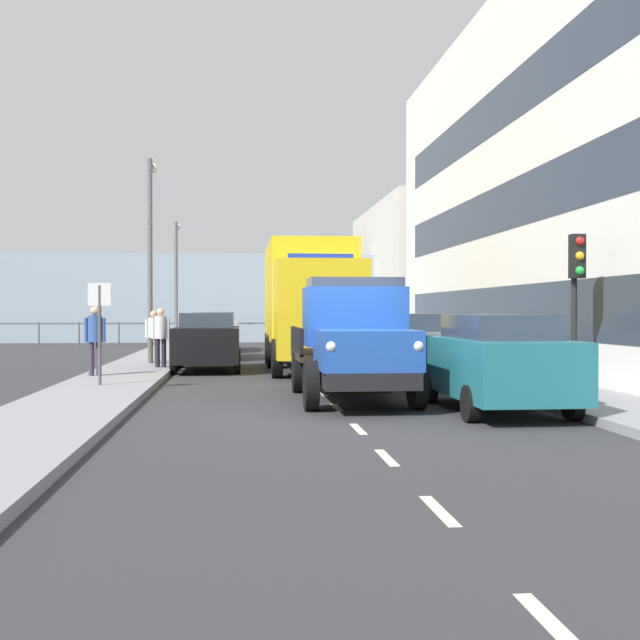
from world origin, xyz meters
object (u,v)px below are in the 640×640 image
at_px(truck_vintage_blue, 354,342).
at_px(pedestrian_couple_b, 154,332).
at_px(car_black_oppositeside_0, 208,341).
at_px(lorry_cargo_yellow, 311,301).
at_px(car_grey_kerbside_1, 426,347).
at_px(traffic_light_near, 576,277).
at_px(car_silver_oppositeside_1, 214,335).
at_px(street_sign, 100,315).
at_px(car_white_oppositeside_2, 218,331).
at_px(lamp_post_far, 176,271).
at_px(pedestrian_by_lamp, 95,335).
at_px(lamp_post_promenade, 151,241).
at_px(pedestrian_in_dark_coat, 161,333).
at_px(car_teal_kerbside_near, 496,361).

relative_size(truck_vintage_blue, pedestrian_couple_b, 3.45).
bearing_deg(car_black_oppositeside_0, lorry_cargo_yellow, -179.74).
relative_size(car_grey_kerbside_1, traffic_light_near, 1.33).
xyz_separation_m(car_silver_oppositeside_1, pedestrian_couple_b, (1.72, 4.61, 0.21)).
bearing_deg(car_silver_oppositeside_1, traffic_light_near, 118.91).
distance_m(car_silver_oppositeside_1, street_sign, 12.13).
bearing_deg(street_sign, car_white_oppositeside_2, -96.76).
height_order(car_silver_oppositeside_1, street_sign, street_sign).
relative_size(traffic_light_near, lamp_post_far, 0.54).
xyz_separation_m(truck_vintage_blue, lorry_cargo_yellow, (0.10, -8.50, 0.90)).
height_order(car_white_oppositeside_2, traffic_light_near, traffic_light_near).
relative_size(pedestrian_by_lamp, traffic_light_near, 0.55).
bearing_deg(car_black_oppositeside_0, lamp_post_far, -81.99).
bearing_deg(lamp_post_far, lamp_post_promenade, 90.88).
relative_size(car_silver_oppositeside_1, lamp_post_far, 0.69).
distance_m(lorry_cargo_yellow, pedestrian_in_dark_coat, 4.55).
xyz_separation_m(car_black_oppositeside_0, pedestrian_in_dark_coat, (1.32, 0.55, 0.26)).
relative_size(pedestrian_by_lamp, lamp_post_promenade, 0.27).
xyz_separation_m(lorry_cargo_yellow, traffic_light_near, (-4.73, 8.26, 0.40)).
bearing_deg(car_black_oppositeside_0, car_silver_oppositeside_1, -90.00).
height_order(pedestrian_by_lamp, traffic_light_near, traffic_light_near).
xyz_separation_m(truck_vintage_blue, lamp_post_far, (5.28, -23.25, 2.52)).
bearing_deg(lorry_cargo_yellow, pedestrian_by_lamp, 30.62).
relative_size(car_grey_kerbside_1, car_silver_oppositeside_1, 1.04).
distance_m(lorry_cargo_yellow, pedestrian_by_lamp, 6.77).
bearing_deg(pedestrian_by_lamp, lorry_cargo_yellow, -149.38).
distance_m(car_black_oppositeside_0, traffic_light_near, 11.48).
xyz_separation_m(car_teal_kerbside_near, car_silver_oppositeside_1, (5.50, -16.10, -0.00)).
bearing_deg(lorry_cargo_yellow, street_sign, 49.18).
height_order(pedestrian_in_dark_coat, lamp_post_far, lamp_post_far).
distance_m(truck_vintage_blue, pedestrian_by_lamp, 7.77).
relative_size(truck_vintage_blue, pedestrian_by_lamp, 3.23).
xyz_separation_m(pedestrian_by_lamp, street_sign, (-0.57, 2.61, 0.50)).
relative_size(traffic_light_near, lamp_post_promenade, 0.49).
xyz_separation_m(truck_vintage_blue, car_black_oppositeside_0, (3.20, -8.49, -0.28)).
bearing_deg(car_black_oppositeside_0, car_white_oppositeside_2, -90.00).
bearing_deg(lamp_post_far, traffic_light_near, 113.27).
bearing_deg(car_silver_oppositeside_1, lorry_cargo_yellow, 117.69).
height_order(truck_vintage_blue, street_sign, truck_vintage_blue).
bearing_deg(lorry_cargo_yellow, pedestrian_in_dark_coat, 7.23).
relative_size(truck_vintage_blue, car_white_oppositeside_2, 1.20).
height_order(car_black_oppositeside_0, lamp_post_far, lamp_post_far).
relative_size(truck_vintage_blue, lamp_post_far, 0.96).
xyz_separation_m(lamp_post_promenade, lamp_post_far, (0.20, -12.82, -0.31)).
distance_m(car_teal_kerbside_near, car_grey_kerbside_1, 5.36).
distance_m(car_teal_kerbside_near, pedestrian_by_lamp, 10.63).
height_order(car_grey_kerbside_1, lamp_post_far, lamp_post_far).
bearing_deg(street_sign, truck_vintage_blue, 155.02).
distance_m(car_silver_oppositeside_1, pedestrian_couple_b, 4.93).
height_order(traffic_light_near, lamp_post_promenade, lamp_post_promenade).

